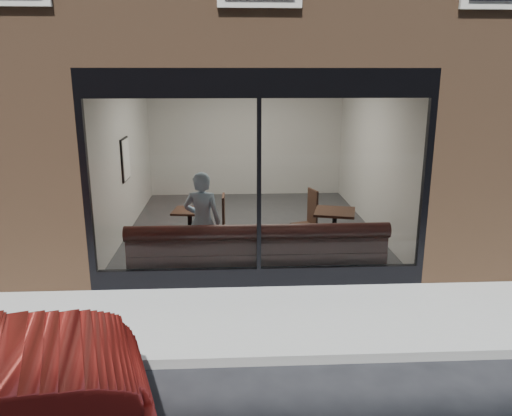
{
  "coord_description": "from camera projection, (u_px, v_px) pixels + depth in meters",
  "views": [
    {
      "loc": [
        -0.4,
        -4.95,
        3.13
      ],
      "look_at": [
        -0.02,
        2.4,
        1.14
      ],
      "focal_mm": 35.0,
      "sensor_mm": 36.0,
      "label": 1
    }
  ],
  "objects": [
    {
      "name": "cafe_ceiling",
      "position": [
        250.0,
        70.0,
        9.59
      ],
      "size": [
        6.0,
        6.0,
        0.0
      ],
      "primitive_type": "plane",
      "rotation": [
        3.14,
        0.0,
        0.0
      ],
      "color": "white",
      "rests_on": "host_building_upper"
    },
    {
      "name": "storefront_glass",
      "position": [
        259.0,
        187.0,
        7.15
      ],
      "size": [
        4.8,
        0.0,
        4.8
      ],
      "primitive_type": "plane",
      "rotation": [
        1.57,
        0.0,
        0.0
      ],
      "color": "white",
      "rests_on": "storefront_kick"
    },
    {
      "name": "banquette",
      "position": [
        257.0,
        263.0,
        7.91
      ],
      "size": [
        4.0,
        0.55,
        0.45
      ],
      "primitive_type": "cube",
      "color": "#351513",
      "rests_on": "cafe_floor"
    },
    {
      "name": "storefront_header",
      "position": [
        259.0,
        83.0,
        6.8
      ],
      "size": [
        5.0,
        0.1,
        0.4
      ],
      "primitive_type": "cube",
      "color": "black",
      "rests_on": "host_building_upper"
    },
    {
      "name": "cafe_wall_back",
      "position": [
        246.0,
        135.0,
        12.89
      ],
      "size": [
        5.0,
        0.0,
        5.0
      ],
      "primitive_type": "plane",
      "rotation": [
        1.57,
        0.0,
        0.0
      ],
      "color": "beige",
      "rests_on": "ground"
    },
    {
      "name": "ground",
      "position": [
        269.0,
        361.0,
        5.6
      ],
      "size": [
        120.0,
        120.0,
        0.0
      ],
      "primitive_type": "plane",
      "color": "black",
      "rests_on": "ground"
    },
    {
      "name": "host_building_backfill",
      "position": [
        243.0,
        123.0,
        15.79
      ],
      "size": [
        5.0,
        6.0,
        3.2
      ],
      "primitive_type": "cube",
      "color": "brown",
      "rests_on": "ground"
    },
    {
      "name": "cafe_wall_left",
      "position": [
        125.0,
        153.0,
        9.88
      ],
      "size": [
        0.0,
        6.0,
        6.0
      ],
      "primitive_type": "plane",
      "rotation": [
        1.57,
        0.0,
        1.57
      ],
      "color": "beige",
      "rests_on": "ground"
    },
    {
      "name": "cafe_chair_right",
      "position": [
        303.0,
        225.0,
        9.8
      ],
      "size": [
        0.49,
        0.49,
        0.04
      ],
      "primitive_type": "cube",
      "rotation": [
        0.0,
        0.0,
        3.45
      ],
      "color": "black",
      "rests_on": "cafe_floor"
    },
    {
      "name": "wall_poster",
      "position": [
        126.0,
        159.0,
        9.77
      ],
      "size": [
        0.02,
        0.58,
        0.78
      ],
      "primitive_type": "cube",
      "color": "white",
      "rests_on": "cafe_wall_left"
    },
    {
      "name": "sidewalk_near",
      "position": [
        263.0,
        319.0,
        6.57
      ],
      "size": [
        40.0,
        2.0,
        0.01
      ],
      "primitive_type": "cube",
      "color": "gray",
      "rests_on": "ground"
    },
    {
      "name": "storefront_mullion",
      "position": [
        259.0,
        187.0,
        7.18
      ],
      "size": [
        0.06,
        0.1,
        2.5
      ],
      "primitive_type": "cube",
      "color": "black",
      "rests_on": "storefront_kick"
    },
    {
      "name": "storefront_kick",
      "position": [
        259.0,
        277.0,
        7.54
      ],
      "size": [
        5.0,
        0.1,
        0.3
      ],
      "primitive_type": "cube",
      "color": "black",
      "rests_on": "ground"
    },
    {
      "name": "host_building_pier_left",
      "position": [
        99.0,
        135.0,
        12.71
      ],
      "size": [
        2.5,
        12.0,
        3.2
      ],
      "primitive_type": "cube",
      "color": "brown",
      "rests_on": "ground"
    },
    {
      "name": "host_building_pier_right",
      "position": [
        388.0,
        134.0,
        13.08
      ],
      "size": [
        2.5,
        12.0,
        3.2
      ],
      "primitive_type": "cube",
      "color": "brown",
      "rests_on": "ground"
    },
    {
      "name": "cafe_table_left",
      "position": [
        189.0,
        211.0,
        8.96
      ],
      "size": [
        0.64,
        0.64,
        0.04
      ],
      "primitive_type": "cube",
      "rotation": [
        0.0,
        0.0,
        -0.13
      ],
      "color": "black",
      "rests_on": "cafe_floor"
    },
    {
      "name": "cafe_table_right",
      "position": [
        335.0,
        212.0,
        8.89
      ],
      "size": [
        0.85,
        0.85,
        0.04
      ],
      "primitive_type": "cube",
      "rotation": [
        0.0,
        0.0,
        -0.26
      ],
      "color": "black",
      "rests_on": "cafe_floor"
    },
    {
      "name": "cafe_wall_right",
      "position": [
        373.0,
        151.0,
        10.13
      ],
      "size": [
        0.0,
        6.0,
        6.0
      ],
      "primitive_type": "plane",
      "rotation": [
        1.57,
        0.0,
        -1.57
      ],
      "color": "beige",
      "rests_on": "ground"
    },
    {
      "name": "cafe_chair_left",
      "position": [
        214.0,
        232.0,
        9.4
      ],
      "size": [
        0.47,
        0.47,
        0.04
      ],
      "primitive_type": "cube",
      "rotation": [
        0.0,
        0.0,
        3.12
      ],
      "color": "black",
      "rests_on": "cafe_floor"
    },
    {
      "name": "cafe_floor",
      "position": [
        251.0,
        227.0,
        10.42
      ],
      "size": [
        6.0,
        6.0,
        0.0
      ],
      "primitive_type": "plane",
      "color": "#2D2D30",
      "rests_on": "ground"
    },
    {
      "name": "kerb_near",
      "position": [
        270.0,
        359.0,
        5.54
      ],
      "size": [
        40.0,
        0.1,
        0.12
      ],
      "primitive_type": "cube",
      "color": "gray",
      "rests_on": "ground"
    },
    {
      "name": "person",
      "position": [
        202.0,
        222.0,
        8.0
      ],
      "size": [
        0.66,
        0.49,
        1.64
      ],
      "primitive_type": "imported",
      "rotation": [
        0.0,
        0.0,
        2.96
      ],
      "color": "#A7C7E1",
      "rests_on": "cafe_floor"
    }
  ]
}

